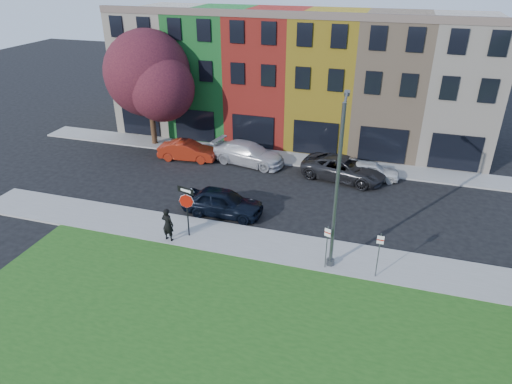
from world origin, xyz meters
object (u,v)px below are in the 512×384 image
(stop_sign, at_px, (186,202))
(street_lamp, at_px, (337,188))
(sedan_near, at_px, (223,202))
(man, at_px, (168,224))

(stop_sign, height_order, street_lamp, street_lamp)
(sedan_near, relative_size, street_lamp, 0.58)
(man, height_order, street_lamp, street_lamp)
(street_lamp, bearing_deg, sedan_near, 151.65)
(stop_sign, xyz_separation_m, street_lamp, (7.83, -0.19, 2.06))
(sedan_near, height_order, street_lamp, street_lamp)
(man, height_order, sedan_near, man)
(stop_sign, bearing_deg, man, -126.42)
(man, relative_size, sedan_near, 0.40)
(man, bearing_deg, stop_sign, -133.69)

